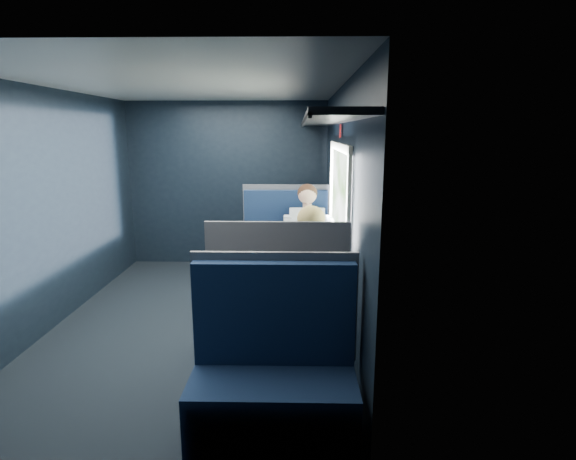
{
  "coord_description": "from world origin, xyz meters",
  "views": [
    {
      "loc": [
        0.99,
        -4.25,
        1.88
      ],
      "look_at": [
        0.9,
        0.0,
        0.95
      ],
      "focal_mm": 28.0,
      "sensor_mm": 36.0,
      "label": 1
    }
  ],
  "objects_px": {
    "man": "(307,237)",
    "laptop": "(335,245)",
    "table": "(301,259)",
    "cup": "(329,239)",
    "seat_bay_far": "(279,318)",
    "bottle_small": "(328,234)",
    "seat_row_front": "(287,240)",
    "seat_bay_near": "(284,257)",
    "seat_row_back": "(273,381)",
    "woman": "(310,275)"
  },
  "relations": [
    {
      "from": "man",
      "to": "laptop",
      "type": "bearing_deg",
      "value": -69.6
    },
    {
      "from": "seat_row_back",
      "to": "seat_row_front",
      "type": "bearing_deg",
      "value": 90.0
    },
    {
      "from": "bottle_small",
      "to": "table",
      "type": "bearing_deg",
      "value": -129.86
    },
    {
      "from": "seat_bay_far",
      "to": "bottle_small",
      "type": "distance_m",
      "value": 1.36
    },
    {
      "from": "table",
      "to": "man",
      "type": "bearing_deg",
      "value": 84.48
    },
    {
      "from": "seat_row_back",
      "to": "laptop",
      "type": "distance_m",
      "value": 1.91
    },
    {
      "from": "seat_row_back",
      "to": "woman",
      "type": "relative_size",
      "value": 0.88
    },
    {
      "from": "seat_bay_near",
      "to": "woman",
      "type": "height_order",
      "value": "woman"
    },
    {
      "from": "seat_bay_near",
      "to": "seat_row_front",
      "type": "relative_size",
      "value": 1.09
    },
    {
      "from": "table",
      "to": "bottle_small",
      "type": "bearing_deg",
      "value": 50.14
    },
    {
      "from": "man",
      "to": "woman",
      "type": "relative_size",
      "value": 1.0
    },
    {
      "from": "seat_row_front",
      "to": "seat_row_back",
      "type": "bearing_deg",
      "value": -90.0
    },
    {
      "from": "seat_bay_near",
      "to": "seat_bay_far",
      "type": "height_order",
      "value": "same"
    },
    {
      "from": "table",
      "to": "seat_row_back",
      "type": "relative_size",
      "value": 0.86
    },
    {
      "from": "seat_bay_far",
      "to": "man",
      "type": "distance_m",
      "value": 1.62
    },
    {
      "from": "seat_bay_far",
      "to": "seat_row_front",
      "type": "relative_size",
      "value": 1.09
    },
    {
      "from": "seat_bay_near",
      "to": "bottle_small",
      "type": "bearing_deg",
      "value": -48.62
    },
    {
      "from": "seat_row_front",
      "to": "woman",
      "type": "bearing_deg",
      "value": -84.3
    },
    {
      "from": "seat_row_front",
      "to": "man",
      "type": "relative_size",
      "value": 0.88
    },
    {
      "from": "table",
      "to": "seat_bay_far",
      "type": "distance_m",
      "value": 0.93
    },
    {
      "from": "seat_row_front",
      "to": "bottle_small",
      "type": "bearing_deg",
      "value": -72.57
    },
    {
      "from": "table",
      "to": "laptop",
      "type": "distance_m",
      "value": 0.35
    },
    {
      "from": "cup",
      "to": "seat_row_back",
      "type": "bearing_deg",
      "value": -102.5
    },
    {
      "from": "seat_row_back",
      "to": "laptop",
      "type": "relative_size",
      "value": 4.02
    },
    {
      "from": "seat_row_back",
      "to": "woman",
      "type": "height_order",
      "value": "woman"
    },
    {
      "from": "woman",
      "to": "bottle_small",
      "type": "bearing_deg",
      "value": 78.59
    },
    {
      "from": "seat_bay_near",
      "to": "bottle_small",
      "type": "height_order",
      "value": "seat_bay_near"
    },
    {
      "from": "table",
      "to": "seat_row_back",
      "type": "bearing_deg",
      "value": -95.8
    },
    {
      "from": "seat_row_front",
      "to": "laptop",
      "type": "distance_m",
      "value": 1.91
    },
    {
      "from": "seat_bay_near",
      "to": "cup",
      "type": "relative_size",
      "value": 13.1
    },
    {
      "from": "man",
      "to": "seat_row_back",
      "type": "bearing_deg",
      "value": -95.72
    },
    {
      "from": "seat_bay_near",
      "to": "seat_row_back",
      "type": "bearing_deg",
      "value": -89.68
    },
    {
      "from": "man",
      "to": "seat_row_front",
      "type": "bearing_deg",
      "value": 102.83
    },
    {
      "from": "woman",
      "to": "cup",
      "type": "relative_size",
      "value": 13.74
    },
    {
      "from": "man",
      "to": "table",
      "type": "bearing_deg",
      "value": -95.52
    },
    {
      "from": "table",
      "to": "cup",
      "type": "distance_m",
      "value": 0.45
    },
    {
      "from": "seat_row_back",
      "to": "man",
      "type": "distance_m",
      "value": 2.53
    },
    {
      "from": "seat_bay_near",
      "to": "woman",
      "type": "distance_m",
      "value": 1.63
    },
    {
      "from": "woman",
      "to": "laptop",
      "type": "distance_m",
      "value": 0.76
    },
    {
      "from": "seat_bay_far",
      "to": "laptop",
      "type": "distance_m",
      "value": 1.08
    },
    {
      "from": "table",
      "to": "seat_row_front",
      "type": "relative_size",
      "value": 0.86
    },
    {
      "from": "seat_bay_near",
      "to": "seat_row_back",
      "type": "distance_m",
      "value": 2.67
    },
    {
      "from": "table",
      "to": "seat_bay_far",
      "type": "bearing_deg",
      "value": -101.78
    },
    {
      "from": "seat_row_back",
      "to": "woman",
      "type": "xyz_separation_m",
      "value": [
        0.25,
        1.09,
        0.32
      ]
    },
    {
      "from": "table",
      "to": "seat_row_back",
      "type": "distance_m",
      "value": 1.82
    },
    {
      "from": "table",
      "to": "bottle_small",
      "type": "relative_size",
      "value": 4.65
    },
    {
      "from": "seat_row_back",
      "to": "man",
      "type": "bearing_deg",
      "value": 84.28
    },
    {
      "from": "seat_row_front",
      "to": "laptop",
      "type": "relative_size",
      "value": 4.02
    },
    {
      "from": "seat_bay_near",
      "to": "laptop",
      "type": "xyz_separation_m",
      "value": [
        0.52,
        -0.87,
        0.37
      ]
    },
    {
      "from": "seat_bay_far",
      "to": "laptop",
      "type": "relative_size",
      "value": 4.36
    }
  ]
}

